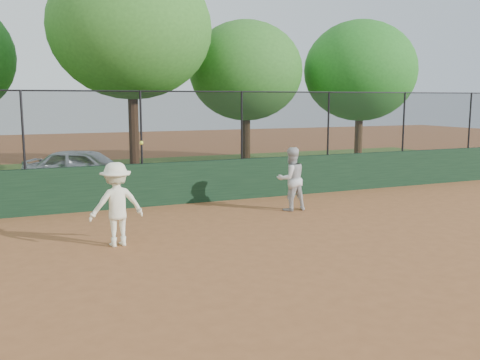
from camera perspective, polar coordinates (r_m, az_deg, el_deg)
name	(u,v)px	position (r m, az deg, el deg)	size (l,w,h in m)	color
ground	(248,265)	(9.78, 0.83, -9.05)	(80.00, 80.00, 0.00)	#955730
back_wall	(160,184)	(15.18, -8.50, -0.44)	(26.00, 0.20, 1.20)	#17341D
grass_strip	(120,177)	(21.06, -12.70, 0.33)	(36.00, 12.00, 0.01)	#2F4F18
parked_car	(86,169)	(18.42, -16.12, 1.17)	(1.61, 4.00, 1.36)	silver
player_second	(291,179)	(14.36, 5.46, 0.11)	(0.83, 0.64, 1.70)	silver
player_main	(116,204)	(11.13, -13.04, -2.54)	(1.15, 0.76, 2.15)	white
fence_assembly	(158,126)	(15.00, -8.75, 5.74)	(26.00, 0.06, 2.00)	black
tree_2	(131,28)	(19.90, -11.57, 15.56)	(5.77, 5.25, 7.93)	#402817
tree_3	(246,71)	(22.64, 0.65, 11.55)	(4.78, 4.35, 6.19)	#372412
tree_4	(361,71)	(24.79, 12.75, 11.27)	(5.14, 4.67, 6.42)	#4D321B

